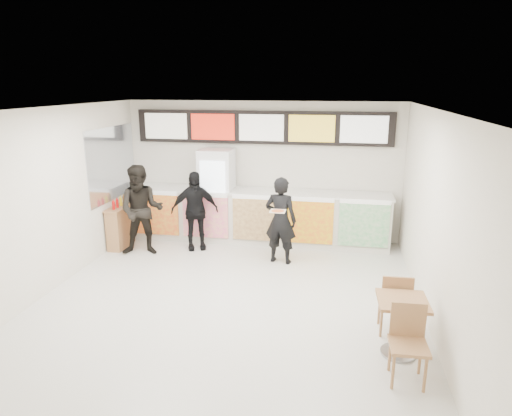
% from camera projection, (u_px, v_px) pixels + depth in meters
% --- Properties ---
extents(floor, '(7.00, 7.00, 0.00)m').
position_uv_depth(floor, '(225.00, 306.00, 7.10)').
color(floor, beige).
rests_on(floor, ground).
extents(ceiling, '(7.00, 7.00, 0.00)m').
position_uv_depth(ceiling, '(221.00, 110.00, 6.30)').
color(ceiling, white).
rests_on(ceiling, wall_back).
extents(wall_back, '(6.00, 0.00, 6.00)m').
position_uv_depth(wall_back, '(262.00, 171.00, 10.02)').
color(wall_back, silver).
rests_on(wall_back, floor).
extents(wall_left, '(0.00, 7.00, 7.00)m').
position_uv_depth(wall_left, '(39.00, 205.00, 7.21)').
color(wall_left, silver).
rests_on(wall_left, floor).
extents(wall_right, '(0.00, 7.00, 7.00)m').
position_uv_depth(wall_right, '(438.00, 225.00, 6.19)').
color(wall_right, silver).
rests_on(wall_right, floor).
extents(service_counter, '(5.56, 0.77, 1.14)m').
position_uv_depth(service_counter, '(259.00, 216.00, 9.88)').
color(service_counter, silver).
rests_on(service_counter, floor).
extents(menu_board, '(5.50, 0.14, 0.70)m').
position_uv_depth(menu_board, '(262.00, 127.00, 9.69)').
color(menu_board, black).
rests_on(menu_board, wall_back).
extents(drinks_fridge, '(0.70, 0.67, 2.00)m').
position_uv_depth(drinks_fridge, '(217.00, 195.00, 9.94)').
color(drinks_fridge, white).
rests_on(drinks_fridge, floor).
extents(mirror_panel, '(0.01, 2.00, 1.50)m').
position_uv_depth(mirror_panel, '(112.00, 163.00, 9.47)').
color(mirror_panel, '#B2B7BF').
rests_on(mirror_panel, wall_left).
extents(customer_main, '(0.68, 0.51, 1.68)m').
position_uv_depth(customer_main, '(281.00, 220.00, 8.65)').
color(customer_main, black).
rests_on(customer_main, floor).
extents(customer_left, '(1.02, 0.87, 1.83)m').
position_uv_depth(customer_left, '(142.00, 210.00, 9.07)').
color(customer_left, black).
rests_on(customer_left, floor).
extents(customer_mid, '(1.04, 0.74, 1.65)m').
position_uv_depth(customer_mid, '(195.00, 211.00, 9.38)').
color(customer_mid, black).
rests_on(customer_mid, floor).
extents(pizza_slice, '(0.36, 0.36, 0.02)m').
position_uv_depth(pizza_slice, '(278.00, 211.00, 8.14)').
color(pizza_slice, beige).
rests_on(pizza_slice, customer_main).
extents(cafe_table, '(0.63, 1.56, 0.91)m').
position_uv_depth(cafe_table, '(401.00, 317.00, 5.72)').
color(cafe_table, '#A06F49').
rests_on(cafe_table, floor).
extents(condiment_ledge, '(0.32, 0.78, 1.04)m').
position_uv_depth(condiment_ledge, '(120.00, 226.00, 9.59)').
color(condiment_ledge, '#A06F49').
rests_on(condiment_ledge, floor).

